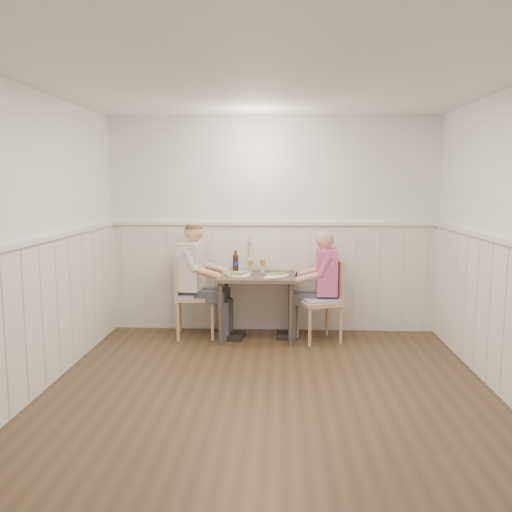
% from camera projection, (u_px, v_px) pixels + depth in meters
% --- Properties ---
extents(ground_plane, '(4.50, 4.50, 0.00)m').
position_uv_depth(ground_plane, '(268.00, 400.00, 4.54)').
color(ground_plane, '#46311E').
extents(room_shell, '(4.04, 4.54, 2.60)m').
position_uv_depth(room_shell, '(268.00, 219.00, 4.34)').
color(room_shell, white).
rests_on(room_shell, ground).
extents(wainscot, '(4.00, 4.49, 1.34)m').
position_uv_depth(wainscot, '(270.00, 302.00, 5.13)').
color(wainscot, silver).
rests_on(wainscot, ground).
extents(dining_table, '(0.89, 0.70, 0.75)m').
position_uv_depth(dining_table, '(257.00, 284.00, 6.29)').
color(dining_table, '#4D3B2F').
rests_on(dining_table, ground).
extents(chair_right, '(0.57, 0.57, 0.94)m').
position_uv_depth(chair_right, '(324.00, 297.00, 6.21)').
color(chair_right, tan).
rests_on(chair_right, ground).
extents(chair_left, '(0.52, 0.52, 0.98)m').
position_uv_depth(chair_left, '(190.00, 292.00, 6.38)').
color(chair_left, tan).
rests_on(chair_left, ground).
extents(man_in_pink, '(0.60, 0.42, 1.30)m').
position_uv_depth(man_in_pink, '(323.00, 293.00, 6.29)').
color(man_in_pink, '#3F3F47').
rests_on(man_in_pink, ground).
extents(diner_cream, '(0.68, 0.47, 1.38)m').
position_uv_depth(diner_cream, '(195.00, 288.00, 6.35)').
color(diner_cream, '#3F3F47').
rests_on(diner_cream, ground).
extents(plate_man, '(0.26, 0.26, 0.07)m').
position_uv_depth(plate_man, '(277.00, 274.00, 6.20)').
color(plate_man, white).
rests_on(plate_man, dining_table).
extents(plate_diner, '(0.28, 0.28, 0.07)m').
position_uv_depth(plate_diner, '(238.00, 274.00, 6.22)').
color(plate_diner, white).
rests_on(plate_diner, dining_table).
extents(beer_glass_a, '(0.07, 0.07, 0.18)m').
position_uv_depth(beer_glass_a, '(263.00, 262.00, 6.48)').
color(beer_glass_a, silver).
rests_on(beer_glass_a, dining_table).
extents(beer_glass_b, '(0.07, 0.07, 0.18)m').
position_uv_depth(beer_glass_b, '(250.00, 263.00, 6.43)').
color(beer_glass_b, silver).
rests_on(beer_glass_b, dining_table).
extents(beer_bottle, '(0.07, 0.07, 0.25)m').
position_uv_depth(beer_bottle, '(236.00, 262.00, 6.53)').
color(beer_bottle, black).
rests_on(beer_bottle, dining_table).
extents(rolled_napkin, '(0.19, 0.12, 0.04)m').
position_uv_depth(rolled_napkin, '(272.00, 278.00, 5.97)').
color(rolled_napkin, white).
rests_on(rolled_napkin, dining_table).
extents(grass_vase, '(0.05, 0.05, 0.43)m').
position_uv_depth(grass_vase, '(247.00, 255.00, 6.53)').
color(grass_vase, silver).
rests_on(grass_vase, dining_table).
extents(gingham_mat, '(0.36, 0.31, 0.01)m').
position_uv_depth(gingham_mat, '(236.00, 272.00, 6.50)').
color(gingham_mat, '#454F9E').
rests_on(gingham_mat, dining_table).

